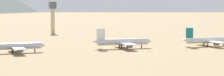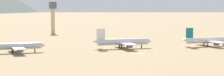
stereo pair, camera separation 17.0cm
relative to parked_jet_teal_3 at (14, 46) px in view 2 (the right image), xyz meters
name	(u,v)px [view 2 (the right image)]	position (x,y,z in m)	size (l,w,h in m)	color
ground	(139,54)	(58.09, -27.20, -3.49)	(4000.00, 4000.00, 0.00)	#9E8460
parked_jet_teal_3	(14,46)	(0.00, 0.00, 0.00)	(32.23, 27.10, 10.65)	silver
parked_jet_white_4	(122,42)	(60.04, -1.80, 0.28)	(34.80, 29.57, 11.51)	silver
parked_jet_teal_5	(207,40)	(111.25, -9.96, 0.16)	(33.70, 28.31, 11.14)	white
control_tower	(53,14)	(58.07, 132.58, 11.96)	(5.20, 5.20, 25.61)	#C6B793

